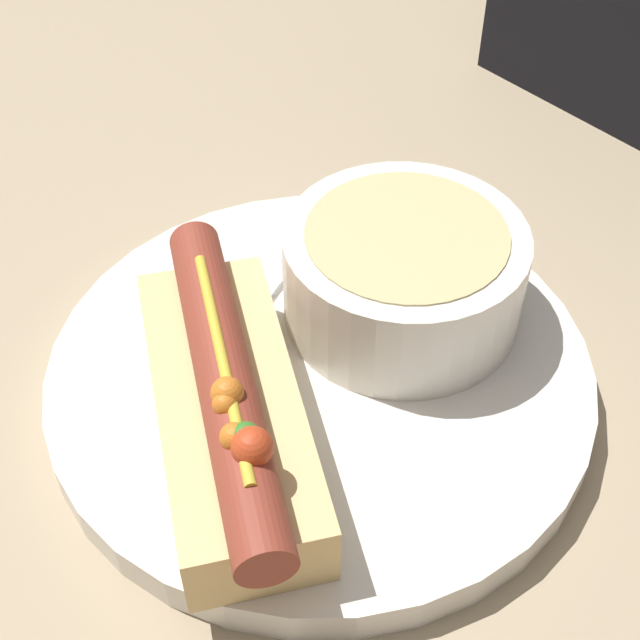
% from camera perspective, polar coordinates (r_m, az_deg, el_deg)
% --- Properties ---
extents(ground_plane, '(4.00, 4.00, 0.00)m').
position_cam_1_polar(ground_plane, '(0.46, 0.00, -4.34)').
color(ground_plane, tan).
extents(dinner_plate, '(0.27, 0.27, 0.02)m').
position_cam_1_polar(dinner_plate, '(0.45, 0.00, -3.53)').
color(dinner_plate, white).
rests_on(dinner_plate, ground_plane).
extents(hot_dog, '(0.18, 0.13, 0.06)m').
position_cam_1_polar(hot_dog, '(0.40, -5.92, -5.44)').
color(hot_dog, '#E5C17F').
rests_on(hot_dog, dinner_plate).
extents(soup_bowl, '(0.12, 0.12, 0.05)m').
position_cam_1_polar(soup_bowl, '(0.45, 5.11, 3.36)').
color(soup_bowl, silver).
rests_on(soup_bowl, dinner_plate).
extents(spoon, '(0.08, 0.15, 0.01)m').
position_cam_1_polar(spoon, '(0.50, -1.72, 4.16)').
color(spoon, '#B7B7BC').
rests_on(spoon, dinner_plate).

